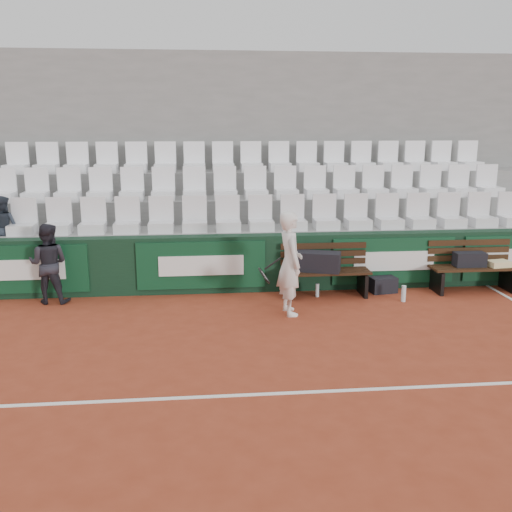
{
  "coord_description": "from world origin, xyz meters",
  "views": [
    {
      "loc": [
        -0.19,
        -5.71,
        2.92
      ],
      "look_at": [
        0.6,
        2.4,
        1.0
      ],
      "focal_mm": 40.0,
      "sensor_mm": 36.0,
      "label": 1
    }
  ],
  "objects_px": {
    "water_bottle_near": "(317,290)",
    "ball_kid": "(48,264)",
    "tennis_player": "(290,263)",
    "sports_bag_right": "(470,259)",
    "spectator_c": "(0,202)",
    "water_bottle_far": "(404,294)",
    "bench_right": "(473,279)",
    "sports_bag_left": "(317,262)",
    "bench_left": "(326,283)",
    "sports_bag_ground": "(383,285)"
  },
  "relations": [
    {
      "from": "sports_bag_left",
      "to": "water_bottle_near",
      "type": "height_order",
      "value": "sports_bag_left"
    },
    {
      "from": "sports_bag_right",
      "to": "ball_kid",
      "type": "xyz_separation_m",
      "value": [
        -7.18,
        0.04,
        0.09
      ]
    },
    {
      "from": "bench_right",
      "to": "tennis_player",
      "type": "xyz_separation_m",
      "value": [
        -3.4,
        -0.87,
        0.58
      ]
    },
    {
      "from": "water_bottle_far",
      "to": "spectator_c",
      "type": "xyz_separation_m",
      "value": [
        -6.79,
        1.41,
        1.43
      ]
    },
    {
      "from": "bench_left",
      "to": "sports_bag_right",
      "type": "height_order",
      "value": "sports_bag_right"
    },
    {
      "from": "water_bottle_far",
      "to": "ball_kid",
      "type": "bearing_deg",
      "value": 174.79
    },
    {
      "from": "tennis_player",
      "to": "sports_bag_right",
      "type": "bearing_deg",
      "value": 15.04
    },
    {
      "from": "water_bottle_near",
      "to": "bench_right",
      "type": "bearing_deg",
      "value": 1.19
    },
    {
      "from": "ball_kid",
      "to": "sports_bag_left",
      "type": "bearing_deg",
      "value": -175.53
    },
    {
      "from": "sports_bag_right",
      "to": "spectator_c",
      "type": "height_order",
      "value": "spectator_c"
    },
    {
      "from": "bench_left",
      "to": "bench_right",
      "type": "xyz_separation_m",
      "value": [
        2.64,
        0.02,
        0.0
      ]
    },
    {
      "from": "sports_bag_left",
      "to": "tennis_player",
      "type": "height_order",
      "value": "tennis_player"
    },
    {
      "from": "water_bottle_near",
      "to": "sports_bag_ground",
      "type": "bearing_deg",
      "value": 6.84
    },
    {
      "from": "sports_bag_right",
      "to": "water_bottle_near",
      "type": "bearing_deg",
      "value": -178.24
    },
    {
      "from": "tennis_player",
      "to": "water_bottle_near",
      "type": "bearing_deg",
      "value": 52.99
    },
    {
      "from": "ball_kid",
      "to": "bench_right",
      "type": "bearing_deg",
      "value": -174.78
    },
    {
      "from": "water_bottle_near",
      "to": "water_bottle_far",
      "type": "height_order",
      "value": "water_bottle_far"
    },
    {
      "from": "sports_bag_ground",
      "to": "bench_left",
      "type": "bearing_deg",
      "value": -174.16
    },
    {
      "from": "sports_bag_left",
      "to": "spectator_c",
      "type": "height_order",
      "value": "spectator_c"
    },
    {
      "from": "bench_left",
      "to": "tennis_player",
      "type": "bearing_deg",
      "value": -131.95
    },
    {
      "from": "ball_kid",
      "to": "sports_bag_ground",
      "type": "bearing_deg",
      "value": -174.06
    },
    {
      "from": "ball_kid",
      "to": "water_bottle_near",
      "type": "bearing_deg",
      "value": -175.86
    },
    {
      "from": "bench_right",
      "to": "spectator_c",
      "type": "relative_size",
      "value": 1.33
    },
    {
      "from": "sports_bag_right",
      "to": "water_bottle_near",
      "type": "distance_m",
      "value": 2.76
    },
    {
      "from": "water_bottle_near",
      "to": "ball_kid",
      "type": "relative_size",
      "value": 0.17
    },
    {
      "from": "sports_bag_right",
      "to": "water_bottle_far",
      "type": "bearing_deg",
      "value": -159.99
    },
    {
      "from": "ball_kid",
      "to": "spectator_c",
      "type": "bearing_deg",
      "value": -36.85
    },
    {
      "from": "bench_left",
      "to": "sports_bag_right",
      "type": "relative_size",
      "value": 2.79
    },
    {
      "from": "sports_bag_ground",
      "to": "spectator_c",
      "type": "xyz_separation_m",
      "value": [
        -6.61,
        0.86,
        1.43
      ]
    },
    {
      "from": "tennis_player",
      "to": "bench_left",
      "type": "bearing_deg",
      "value": 48.05
    },
    {
      "from": "sports_bag_ground",
      "to": "water_bottle_near",
      "type": "distance_m",
      "value": 1.21
    },
    {
      "from": "water_bottle_far",
      "to": "bench_left",
      "type": "bearing_deg",
      "value": 160.19
    },
    {
      "from": "sports_bag_right",
      "to": "water_bottle_far",
      "type": "distance_m",
      "value": 1.49
    },
    {
      "from": "bench_right",
      "to": "sports_bag_ground",
      "type": "distance_m",
      "value": 1.59
    },
    {
      "from": "tennis_player",
      "to": "ball_kid",
      "type": "bearing_deg",
      "value": 166.31
    },
    {
      "from": "water_bottle_far",
      "to": "tennis_player",
      "type": "bearing_deg",
      "value": -168.46
    },
    {
      "from": "bench_left",
      "to": "tennis_player",
      "type": "xyz_separation_m",
      "value": [
        -0.76,
        -0.85,
        0.58
      ]
    },
    {
      "from": "sports_bag_left",
      "to": "tennis_player",
      "type": "bearing_deg",
      "value": -125.78
    },
    {
      "from": "ball_kid",
      "to": "sports_bag_right",
      "type": "bearing_deg",
      "value": -174.58
    },
    {
      "from": "bench_left",
      "to": "ball_kid",
      "type": "xyz_separation_m",
      "value": [
        -4.61,
        0.09,
        0.44
      ]
    },
    {
      "from": "water_bottle_near",
      "to": "spectator_c",
      "type": "relative_size",
      "value": 0.2
    },
    {
      "from": "sports_bag_left",
      "to": "water_bottle_far",
      "type": "distance_m",
      "value": 1.53
    },
    {
      "from": "water_bottle_far",
      "to": "spectator_c",
      "type": "distance_m",
      "value": 7.08
    },
    {
      "from": "bench_left",
      "to": "water_bottle_near",
      "type": "relative_size",
      "value": 6.5
    },
    {
      "from": "spectator_c",
      "to": "sports_bag_ground",
      "type": "bearing_deg",
      "value": -172.0
    },
    {
      "from": "bench_right",
      "to": "sports_bag_ground",
      "type": "height_order",
      "value": "bench_right"
    },
    {
      "from": "sports_bag_ground",
      "to": "ball_kid",
      "type": "xyz_separation_m",
      "value": [
        -5.66,
        -0.02,
        0.53
      ]
    },
    {
      "from": "sports_bag_left",
      "to": "sports_bag_right",
      "type": "distance_m",
      "value": 2.73
    },
    {
      "from": "water_bottle_near",
      "to": "sports_bag_left",
      "type": "bearing_deg",
      "value": 106.7
    },
    {
      "from": "tennis_player",
      "to": "spectator_c",
      "type": "height_order",
      "value": "spectator_c"
    }
  ]
}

